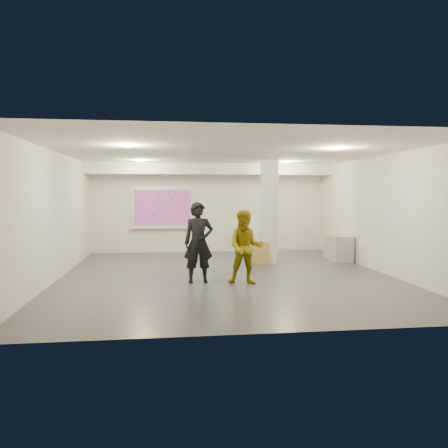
{
  "coord_description": "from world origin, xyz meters",
  "views": [
    {
      "loc": [
        -1.38,
        -10.56,
        2.02
      ],
      "look_at": [
        0.0,
        0.4,
        1.25
      ],
      "focal_mm": 35.0,
      "sensor_mm": 36.0,
      "label": 1
    }
  ],
  "objects": [
    {
      "name": "woman",
      "position": [
        -0.73,
        -0.77,
        0.91
      ],
      "size": [
        0.69,
        0.48,
        1.83
      ],
      "primitive_type": "imported",
      "rotation": [
        0.0,
        0.0,
        0.06
      ],
      "color": "black",
      "rests_on": "floor"
    },
    {
      "name": "credenza",
      "position": [
        3.72,
        2.11,
        0.38
      ],
      "size": [
        0.65,
        1.36,
        0.77
      ],
      "primitive_type": "cube",
      "rotation": [
        0.0,
        0.0,
        -0.08
      ],
      "color": "gray",
      "rests_on": "floor"
    },
    {
      "name": "wall_front",
      "position": [
        0.0,
        -4.5,
        1.5
      ],
      "size": [
        8.0,
        0.01,
        3.0
      ],
      "primitive_type": "cube",
      "color": "silver",
      "rests_on": "floor"
    },
    {
      "name": "column",
      "position": [
        1.5,
        1.8,
        1.5
      ],
      "size": [
        0.52,
        0.52,
        3.0
      ],
      "primitive_type": "cylinder",
      "color": "silver",
      "rests_on": "floor"
    },
    {
      "name": "wall_back",
      "position": [
        0.0,
        4.5,
        1.5
      ],
      "size": [
        8.0,
        0.01,
        3.0
      ],
      "primitive_type": "cube",
      "color": "silver",
      "rests_on": "floor"
    },
    {
      "name": "downlight_sw",
      "position": [
        -2.2,
        -1.5,
        2.98
      ],
      "size": [
        0.22,
        0.22,
        0.02
      ],
      "primitive_type": "cylinder",
      "color": "#E6DB78",
      "rests_on": "ceiling"
    },
    {
      "name": "cardboard_front",
      "position": [
        1.16,
        1.51,
        0.28
      ],
      "size": [
        0.51,
        0.18,
        0.56
      ],
      "primitive_type": "cube",
      "rotation": [
        -0.21,
        0.0,
        -0.02
      ],
      "color": "olive",
      "rests_on": "floor"
    },
    {
      "name": "downlight_se",
      "position": [
        2.2,
        -1.5,
        2.98
      ],
      "size": [
        0.22,
        0.22,
        0.02
      ],
      "primitive_type": "cylinder",
      "color": "#E6DB78",
      "rests_on": "ceiling"
    },
    {
      "name": "postit_pad",
      "position": [
        3.7,
        2.32,
        0.78
      ],
      "size": [
        0.31,
        0.38,
        0.03
      ],
      "primitive_type": "cube",
      "rotation": [
        0.0,
        0.0,
        0.23
      ],
      "color": "gold",
      "rests_on": "credenza"
    },
    {
      "name": "man",
      "position": [
        0.3,
        -1.06,
        0.82
      ],
      "size": [
        0.9,
        0.76,
        1.65
      ],
      "primitive_type": "imported",
      "rotation": [
        0.0,
        0.0,
        -0.18
      ],
      "color": "olive",
      "rests_on": "floor"
    },
    {
      "name": "downlight_ne",
      "position": [
        2.2,
        2.5,
        2.98
      ],
      "size": [
        0.22,
        0.22,
        0.02
      ],
      "primitive_type": "cylinder",
      "color": "#E6DB78",
      "rests_on": "ceiling"
    },
    {
      "name": "projection_screen",
      "position": [
        -1.6,
        4.45,
        1.53
      ],
      "size": [
        2.1,
        0.13,
        1.42
      ],
      "color": "silver",
      "rests_on": "wall_back"
    },
    {
      "name": "soffit_band",
      "position": [
        0.0,
        3.95,
        2.82
      ],
      "size": [
        8.0,
        1.1,
        0.36
      ],
      "primitive_type": "cube",
      "color": "silver",
      "rests_on": "ceiling"
    },
    {
      "name": "wall_left",
      "position": [
        -4.0,
        0.0,
        1.5
      ],
      "size": [
        0.01,
        9.0,
        3.0
      ],
      "primitive_type": "cube",
      "color": "silver",
      "rests_on": "floor"
    },
    {
      "name": "papers_stack",
      "position": [
        3.67,
        2.29,
        0.78
      ],
      "size": [
        0.28,
        0.33,
        0.02
      ],
      "primitive_type": "cube",
      "rotation": [
        0.0,
        0.0,
        -0.26
      ],
      "color": "silver",
      "rests_on": "credenza"
    },
    {
      "name": "cardboard_back",
      "position": [
        1.13,
        1.47,
        0.32
      ],
      "size": [
        0.61,
        0.25,
        0.65
      ],
      "primitive_type": "cube",
      "rotation": [
        -0.12,
        0.0,
        -0.21
      ],
      "color": "olive",
      "rests_on": "floor"
    },
    {
      "name": "wall_right",
      "position": [
        4.0,
        0.0,
        1.5
      ],
      "size": [
        0.01,
        9.0,
        3.0
      ],
      "primitive_type": "cube",
      "color": "silver",
      "rests_on": "floor"
    },
    {
      "name": "downlight_nw",
      "position": [
        -2.2,
        2.5,
        2.98
      ],
      "size": [
        0.22,
        0.22,
        0.02
      ],
      "primitive_type": "cylinder",
      "color": "#E6DB78",
      "rests_on": "ceiling"
    },
    {
      "name": "floor",
      "position": [
        0.0,
        0.0,
        0.0
      ],
      "size": [
        8.0,
        9.0,
        0.01
      ],
      "primitive_type": "cube",
      "color": "#36383E",
      "rests_on": "ground"
    },
    {
      "name": "ceiling",
      "position": [
        0.0,
        0.0,
        3.0
      ],
      "size": [
        8.0,
        9.0,
        0.01
      ],
      "primitive_type": "cube",
      "color": "white",
      "rests_on": "floor"
    }
  ]
}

